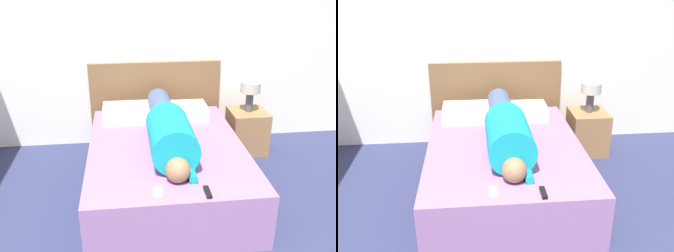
% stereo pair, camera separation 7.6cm
% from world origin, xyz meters
% --- Properties ---
extents(wall_back, '(5.55, 0.06, 2.60)m').
position_xyz_m(wall_back, '(0.00, 3.42, 1.30)').
color(wall_back, white).
rests_on(wall_back, ground_plane).
extents(bed, '(1.45, 1.97, 0.49)m').
position_xyz_m(bed, '(-0.03, 2.22, 0.25)').
color(bed, '#936699').
rests_on(bed, ground_plane).
extents(headboard, '(1.57, 0.04, 1.02)m').
position_xyz_m(headboard, '(-0.03, 3.35, 0.51)').
color(headboard, brown).
rests_on(headboard, ground_plane).
extents(nightstand, '(0.42, 0.44, 0.50)m').
position_xyz_m(nightstand, '(1.02, 2.97, 0.25)').
color(nightstand, olive).
rests_on(nightstand, ground_plane).
extents(table_lamp, '(0.23, 0.23, 0.35)m').
position_xyz_m(table_lamp, '(1.02, 2.97, 0.76)').
color(table_lamp, '#4C4C51').
rests_on(table_lamp, nightstand).
extents(person_lying, '(0.39, 1.71, 0.39)m').
position_xyz_m(person_lying, '(-0.02, 2.19, 0.66)').
color(person_lying, '#936B4C').
rests_on(person_lying, bed).
extents(pillow_near_headboard, '(0.50, 0.39, 0.16)m').
position_xyz_m(pillow_near_headboard, '(-0.39, 2.89, 0.57)').
color(pillow_near_headboard, white).
rests_on(pillow_near_headboard, bed).
extents(pillow_second, '(0.47, 0.39, 0.14)m').
position_xyz_m(pillow_second, '(0.26, 2.89, 0.56)').
color(pillow_second, white).
rests_on(pillow_second, bed).
extents(tv_remote, '(0.04, 0.15, 0.02)m').
position_xyz_m(tv_remote, '(0.18, 1.34, 0.51)').
color(tv_remote, black).
rests_on(tv_remote, bed).
extents(cell_phone, '(0.06, 0.13, 0.01)m').
position_xyz_m(cell_phone, '(-0.19, 1.40, 0.50)').
color(cell_phone, '#B2B7BC').
rests_on(cell_phone, bed).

